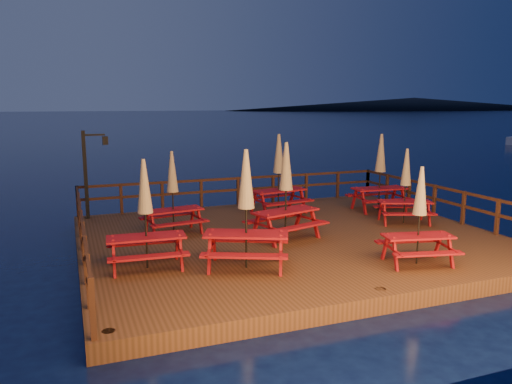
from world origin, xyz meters
The scene contains 14 objects.
ground centered at (0.00, 0.00, 0.00)m, with size 500.00×500.00×0.00m, color #050B32.
deck centered at (0.00, 0.00, 0.20)m, with size 12.00×10.00×0.40m, color #472C17.
deck_piles centered at (0.00, 0.00, -0.30)m, with size 11.44×9.44×1.40m.
railing centered at (0.00, 1.78, 1.16)m, with size 11.80×9.75×1.10m.
lamp_post centered at (-5.39, 4.55, 2.20)m, with size 0.85×0.18×3.00m.
headland_right centered at (185.00, 230.00, 3.50)m, with size 230.40×86.40×7.00m, color black.
picnic_table_0 centered at (1.83, -3.48, 1.66)m, with size 1.95×1.73×2.42m.
picnic_table_1 centered at (4.18, 0.15, 1.68)m, with size 2.11×1.93×2.46m.
picnic_table_2 centered at (0.91, 3.02, 1.87)m, with size 2.22×1.93×2.83m.
picnic_table_3 centered at (-2.21, -2.26, 1.88)m, with size 2.49×2.32×2.86m.
picnic_table_4 centered at (-4.44, -1.44, 1.77)m, with size 1.94×1.63×2.63m.
picnic_table_5 centered at (-3.20, 1.51, 1.70)m, with size 1.94×1.67×2.51m.
picnic_table_6 centered at (-0.26, -0.22, 1.86)m, with size 2.34×2.10×2.82m.
picnic_table_7 centered at (4.54, 2.11, 1.86)m, with size 2.07×1.75×2.81m.
Camera 1 is at (-6.07, -13.11, 4.33)m, focal length 35.00 mm.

